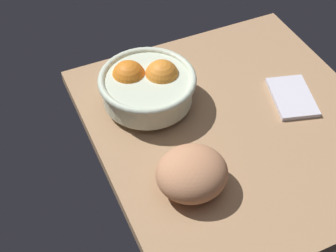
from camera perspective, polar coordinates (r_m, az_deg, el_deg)
ground_plane at (r=112.84cm, az=8.00°, el=-0.29°), size 67.98×63.06×3.00cm
fruit_bowl at (r=112.19cm, az=-2.45°, el=4.85°), size 22.45×22.45×10.39cm
bread_loaf at (r=96.15cm, az=2.81°, el=-5.54°), size 14.16×15.10×8.79cm
napkin_folded at (r=119.82cm, az=14.31°, el=3.30°), size 15.89×12.65×1.09cm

